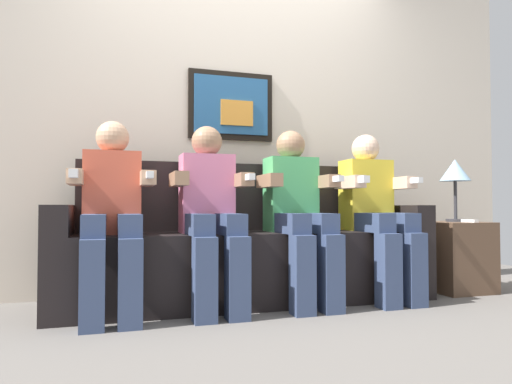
# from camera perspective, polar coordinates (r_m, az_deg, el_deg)

# --- Properties ---
(ground_plane) EXTENTS (6.22, 6.22, 0.00)m
(ground_plane) POSITION_cam_1_polar(r_m,az_deg,el_deg) (2.75, 0.98, -14.67)
(ground_plane) COLOR #66605B
(back_wall_assembly) EXTENTS (4.79, 0.10, 2.60)m
(back_wall_assembly) POSITION_cam_1_polar(r_m,az_deg,el_deg) (3.48, -3.10, 9.63)
(back_wall_assembly) COLOR beige
(back_wall_assembly) RESTS_ON ground_plane
(couch) EXTENTS (2.39, 0.58, 0.90)m
(couch) POSITION_cam_1_polar(r_m,az_deg,el_deg) (3.00, -1.03, -7.52)
(couch) COLOR black
(couch) RESTS_ON ground_plane
(person_leftmost) EXTENTS (0.46, 0.56, 1.11)m
(person_leftmost) POSITION_cam_1_polar(r_m,az_deg,el_deg) (2.70, -17.34, -1.83)
(person_leftmost) COLOR #D8593F
(person_leftmost) RESTS_ON ground_plane
(person_left_center) EXTENTS (0.46, 0.56, 1.11)m
(person_left_center) POSITION_cam_1_polar(r_m,az_deg,el_deg) (2.76, -5.60, -1.91)
(person_left_center) COLOR pink
(person_left_center) RESTS_ON ground_plane
(person_right_center) EXTENTS (0.46, 0.56, 1.11)m
(person_right_center) POSITION_cam_1_polar(r_m,az_deg,el_deg) (2.92, 5.19, -1.91)
(person_right_center) COLOR #4CB266
(person_right_center) RESTS_ON ground_plane
(person_rightmost) EXTENTS (0.46, 0.56, 1.11)m
(person_rightmost) POSITION_cam_1_polar(r_m,az_deg,el_deg) (3.18, 14.53, -1.84)
(person_rightmost) COLOR yellow
(person_rightmost) RESTS_ON ground_plane
(side_table_right) EXTENTS (0.40, 0.40, 0.50)m
(side_table_right) POSITION_cam_1_polar(r_m,az_deg,el_deg) (3.67, 23.47, -7.31)
(side_table_right) COLOR brown
(side_table_right) RESTS_ON ground_plane
(table_lamp) EXTENTS (0.22, 0.22, 0.46)m
(table_lamp) POSITION_cam_1_polar(r_m,az_deg,el_deg) (3.71, 23.34, 2.16)
(table_lamp) COLOR #333338
(table_lamp) RESTS_ON side_table_right
(spare_remote_on_table) EXTENTS (0.04, 0.13, 0.02)m
(spare_remote_on_table) POSITION_cam_1_polar(r_m,az_deg,el_deg) (3.60, 24.85, -3.25)
(spare_remote_on_table) COLOR white
(spare_remote_on_table) RESTS_ON side_table_right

